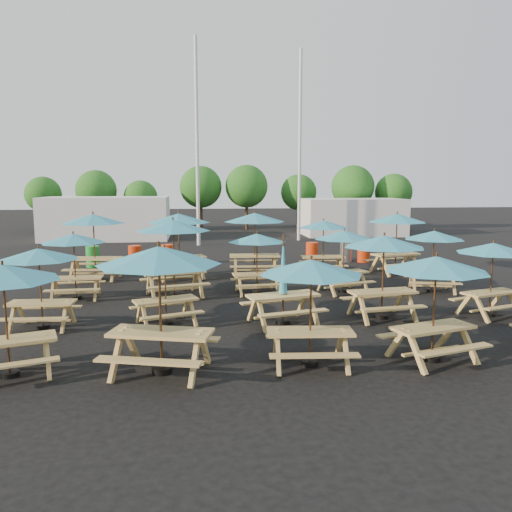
{
  "coord_description": "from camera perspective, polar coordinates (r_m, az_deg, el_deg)",
  "views": [
    {
      "loc": [
        -2.02,
        -15.84,
        3.61
      ],
      "look_at": [
        0.0,
        1.5,
        1.1
      ],
      "focal_mm": 35.0,
      "sensor_mm": 36.0,
      "label": 1
    }
  ],
  "objects": [
    {
      "name": "tree_2",
      "position": [
        39.75,
        -13.04,
        6.55
      ],
      "size": [
        2.59,
        2.59,
        3.93
      ],
      "color": "#382314",
      "rests_on": "ground"
    },
    {
      "name": "waste_bin_2",
      "position": [
        22.86,
        -10.04,
        0.14
      ],
      "size": [
        0.58,
        0.58,
        0.93
      ],
      "primitive_type": "cylinder",
      "color": "red",
      "rests_on": "ground"
    },
    {
      "name": "picnic_unit_11",
      "position": [
        19.63,
        -0.16,
        4.06
      ],
      "size": [
        2.52,
        2.52,
        2.53
      ],
      "rotation": [
        0.0,
        0.0,
        -0.05
      ],
      "color": "tan",
      "rests_on": "ground"
    },
    {
      "name": "picnic_unit_17",
      "position": [
        15.01,
        25.47,
        0.43
      ],
      "size": [
        2.44,
        2.44,
        2.06
      ],
      "rotation": [
        0.0,
        0.0,
        0.3
      ],
      "color": "tan",
      "rests_on": "ground"
    },
    {
      "name": "picnic_unit_18",
      "position": [
        17.73,
        19.68,
        1.91
      ],
      "size": [
        2.41,
        2.41,
        2.09
      ],
      "rotation": [
        0.0,
        0.0,
        -0.25
      ],
      "color": "tan",
      "rests_on": "ground"
    },
    {
      "name": "picnic_unit_0",
      "position": [
        10.32,
        -26.92,
        -2.32
      ],
      "size": [
        2.62,
        2.62,
        2.17
      ],
      "rotation": [
        0.0,
        0.0,
        0.33
      ],
      "color": "tan",
      "rests_on": "ground"
    },
    {
      "name": "mast_1",
      "position": [
        32.59,
        5.03,
        12.35
      ],
      "size": [
        0.2,
        0.2,
        12.0
      ],
      "primitive_type": "cylinder",
      "color": "silver",
      "rests_on": "ground"
    },
    {
      "name": "ground",
      "position": [
        16.37,
        0.61,
        -4.56
      ],
      "size": [
        120.0,
        120.0,
        0.0
      ],
      "primitive_type": "plane",
      "color": "black",
      "rests_on": "ground"
    },
    {
      "name": "waste_bin_5",
      "position": [
        23.9,
        12.18,
        0.43
      ],
      "size": [
        0.58,
        0.58,
        0.93
      ],
      "primitive_type": "cylinder",
      "color": "red",
      "rests_on": "ground"
    },
    {
      "name": "tree_6",
      "position": [
        40.63,
        11.01,
        7.77
      ],
      "size": [
        3.38,
        3.38,
        5.13
      ],
      "color": "#382314",
      "rests_on": "ground"
    },
    {
      "name": "picnic_unit_13",
      "position": [
        13.71,
        14.42,
        1.15
      ],
      "size": [
        2.41,
        2.41,
        2.29
      ],
      "rotation": [
        0.0,
        0.0,
        0.12
      ],
      "color": "tan",
      "rests_on": "ground"
    },
    {
      "name": "tree_4",
      "position": [
        40.29,
        -1.08,
        7.96
      ],
      "size": [
        3.41,
        3.41,
        5.17
      ],
      "color": "#382314",
      "rests_on": "ground"
    },
    {
      "name": "waste_bin_0",
      "position": [
        23.06,
        -18.16,
        -0.07
      ],
      "size": [
        0.58,
        0.58,
        0.93
      ],
      "primitive_type": "cylinder",
      "color": "#1A942C",
      "rests_on": "ground"
    },
    {
      "name": "picnic_unit_12",
      "position": [
        10.67,
        19.89,
        -1.44
      ],
      "size": [
        2.59,
        2.59,
        2.2
      ],
      "rotation": [
        0.0,
        0.0,
        0.28
      ],
      "color": "tan",
      "rests_on": "ground"
    },
    {
      "name": "picnic_unit_2",
      "position": [
        16.63,
        -20.13,
        1.55
      ],
      "size": [
        2.09,
        2.09,
        2.11
      ],
      "rotation": [
        0.0,
        0.0,
        0.05
      ],
      "color": "tan",
      "rests_on": "ground"
    },
    {
      "name": "waste_bin_3",
      "position": [
        23.48,
        6.42,
        0.43
      ],
      "size": [
        0.58,
        0.58,
        0.93
      ],
      "primitive_type": "cylinder",
      "color": "red",
      "rests_on": "ground"
    },
    {
      "name": "mast_0",
      "position": [
        29.94,
        -6.75,
        12.7
      ],
      "size": [
        0.2,
        0.2,
        12.0
      ],
      "primitive_type": "cylinder",
      "color": "silver",
      "rests_on": "ground"
    },
    {
      "name": "picnic_unit_7",
      "position": [
        19.31,
        -8.84,
        3.92
      ],
      "size": [
        2.97,
        2.97,
        2.54
      ],
      "rotation": [
        0.0,
        0.0,
        0.28
      ],
      "color": "tan",
      "rests_on": "ground"
    },
    {
      "name": "waste_bin_4",
      "position": [
        23.86,
        10.27,
        0.47
      ],
      "size": [
        0.58,
        0.58,
        0.93
      ],
      "primitive_type": "cylinder",
      "color": "gray",
      "rests_on": "ground"
    },
    {
      "name": "picnic_unit_8",
      "position": [
        9.83,
        6.32,
        -1.9
      ],
      "size": [
        2.23,
        2.23,
        2.18
      ],
      "rotation": [
        0.0,
        0.0,
        -0.08
      ],
      "color": "tan",
      "rests_on": "ground"
    },
    {
      "name": "picnic_unit_6",
      "position": [
        16.12,
        -9.46,
        3.0
      ],
      "size": [
        2.9,
        2.9,
        2.51
      ],
      "rotation": [
        0.0,
        0.0,
        0.25
      ],
      "color": "tan",
      "rests_on": "ground"
    },
    {
      "name": "picnic_unit_19",
      "position": [
        20.97,
        15.82,
        3.86
      ],
      "size": [
        2.86,
        2.86,
        2.46
      ],
      "rotation": [
        0.0,
        0.0,
        0.26
      ],
      "color": "tan",
      "rests_on": "ground"
    },
    {
      "name": "event_tent_1",
      "position": [
        36.62,
        10.91,
        4.41
      ],
      "size": [
        7.0,
        4.0,
        2.6
      ],
      "primitive_type": "cube",
      "color": "silver",
      "rests_on": "ground"
    },
    {
      "name": "picnic_unit_15",
      "position": [
        20.22,
        7.72,
        3.3
      ],
      "size": [
        2.12,
        2.12,
        2.2
      ],
      "rotation": [
        0.0,
        0.0,
        -0.01
      ],
      "color": "tan",
      "rests_on": "ground"
    },
    {
      "name": "picnic_unit_10",
      "position": [
        16.44,
        0.11,
        1.72
      ],
      "size": [
        2.08,
        2.08,
        2.02
      ],
      "rotation": [
        0.0,
        0.0,
        0.09
      ],
      "color": "tan",
      "rests_on": "ground"
    },
    {
      "name": "waste_bin_1",
      "position": [
        22.75,
        -13.66,
        0.0
      ],
      "size": [
        0.58,
        0.58,
        0.93
      ],
      "primitive_type": "cylinder",
      "color": "red",
      "rests_on": "ground"
    },
    {
      "name": "picnic_unit_14",
      "position": [
        16.87,
        10.04,
        2.03
      ],
      "size": [
        2.48,
        2.48,
        2.11
      ],
      "rotation": [
        0.0,
        0.0,
        0.28
      ],
      "color": "tan",
      "rests_on": "ground"
    },
    {
      "name": "picnic_unit_4",
      "position": [
        9.51,
        -11.03,
        -0.7
      ],
      "size": [
        2.9,
        2.9,
        2.49
      ],
      "rotation": [
        0.0,
        0.0,
        -0.27
      ],
      "color": "tan",
      "rests_on": "ground"
    },
    {
      "name": "tree_3",
      "position": [
        40.56,
        -6.33,
        7.84
      ],
      "size": [
        3.36,
        3.36,
        5.09
      ],
      "color": "#382314",
      "rests_on": "ground"
    },
    {
      "name": "picnic_unit_1",
      "position": [
        13.49,
        -23.58,
        -0.24
      ],
      "size": [
        2.04,
        2.04,
        2.06
      ],
      "rotation": [
        0.0,
        0.0,
        -0.05
      ],
      "color": "tan",
      "rests_on": "ground"
    },
    {
      "name": "tree_7",
      "position": [
        41.81,
        15.45,
        7.04
      ],
      "size": [
        2.95,
        2.95,
        4.48
      ],
      "color": "#382314",
      "rests_on": "ground"
    },
    {
      "name": "tree_5",
      "position": [
        41.35,
        4.89,
        7.26
      ],
      "size": [
        2.94,
        2.94,
        4.45
      ],
      "color": "#382314",
      "rests_on": "ground"
    },
    {
      "name": "picnic_unit_9",
      "position": [
        12.93,
        3.11,
        -3.62
      ],
      "size": [
        2.18,
        2.0,
        2.36
      ],
      "rotation": [
        0.0,
        0.0,
        0.24
      ],
      "color": "tan",
      "rests_on": "ground"
    },
    {
      "name": "event_tent_0",
      "position": [
        34.44,
        -16.68,
        4.15
      ],
      "size": [
        8.0,
        4.0,
        2.8
      ],
      "primitive_type": "cube",
      "color": "silver",
      "rests_on": "ground"
    },
    {
      "name": "tree_0",
      "position": [
        42.83,
        -23.15,
        6.48
      ],
      "size": [
        2.8,
        2.8,
        4.24
      ],
      "color": "#382314",
      "rests_on": "ground"
    },
    {
      "name": "tree_1",
      "position": [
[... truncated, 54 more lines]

